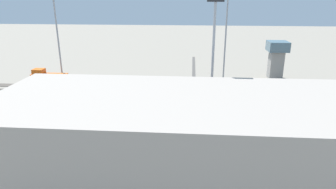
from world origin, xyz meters
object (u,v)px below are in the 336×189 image
(train_on_track_4, at_px, (55,105))
(light_mast_2, at_px, (57,29))
(train_on_track_0, at_px, (49,79))
(light_mast_1, at_px, (213,49))
(signal_gantry, at_px, (194,75))
(control_tower, at_px, (277,57))
(maintenance_shed, at_px, (205,143))
(light_mast_0, at_px, (227,21))

(train_on_track_4, xyz_separation_m, light_mast_2, (7.95, -22.34, 14.07))
(train_on_track_0, relative_size, light_mast_1, 0.40)
(signal_gantry, bearing_deg, light_mast_1, 101.12)
(train_on_track_0, xyz_separation_m, signal_gantry, (-41.29, 12.50, 5.40))
(train_on_track_0, xyz_separation_m, light_mast_2, (-3.03, -2.34, 14.07))
(light_mast_1, bearing_deg, train_on_track_0, -32.35)
(light_mast_2, bearing_deg, control_tower, -169.36)
(signal_gantry, relative_size, control_tower, 2.57)
(maintenance_shed, relative_size, control_tower, 4.82)
(train_on_track_0, xyz_separation_m, maintenance_shed, (-42.76, 43.30, 4.16))
(train_on_track_0, distance_m, maintenance_shed, 60.99)
(train_on_track_0, distance_m, signal_gantry, 43.48)
(train_on_track_4, distance_m, maintenance_shed, 39.62)
(light_mast_1, distance_m, control_tower, 49.05)
(train_on_track_0, relative_size, light_mast_2, 0.40)
(train_on_track_4, distance_m, light_mast_0, 48.39)
(light_mast_0, distance_m, maintenance_shed, 49.11)
(light_mast_1, xyz_separation_m, signal_gantry, (3.07, -15.60, -8.68))
(maintenance_shed, bearing_deg, train_on_track_4, -36.24)
(light_mast_1, bearing_deg, control_tower, -118.12)
(signal_gantry, bearing_deg, maintenance_shed, 92.73)
(train_on_track_0, xyz_separation_m, light_mast_1, (-44.36, 28.10, 14.08))
(light_mast_0, relative_size, light_mast_2, 1.16)
(light_mast_0, bearing_deg, maintenance_shed, 81.44)
(control_tower, bearing_deg, maintenance_shed, 67.16)
(train_on_track_4, height_order, light_mast_1, light_mast_1)
(train_on_track_0, height_order, control_tower, control_tower)
(train_on_track_4, xyz_separation_m, control_tower, (-56.07, -34.36, 4.72))
(light_mast_2, bearing_deg, signal_gantry, 158.80)
(train_on_track_4, bearing_deg, signal_gantry, -166.10)
(train_on_track_0, distance_m, light_mast_1, 54.37)
(train_on_track_4, relative_size, train_on_track_0, 1.00)
(light_mast_2, height_order, signal_gantry, light_mast_2)
(train_on_track_4, height_order, control_tower, control_tower)
(signal_gantry, xyz_separation_m, maintenance_shed, (-1.47, 30.80, -1.24))
(light_mast_2, relative_size, control_tower, 2.16)
(train_on_track_4, height_order, signal_gantry, signal_gantry)
(signal_gantry, height_order, control_tower, control_tower)
(light_mast_0, distance_m, signal_gantry, 21.37)
(signal_gantry, distance_m, control_tower, 37.22)
(light_mast_0, height_order, signal_gantry, light_mast_0)
(light_mast_1, height_order, control_tower, light_mast_1)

